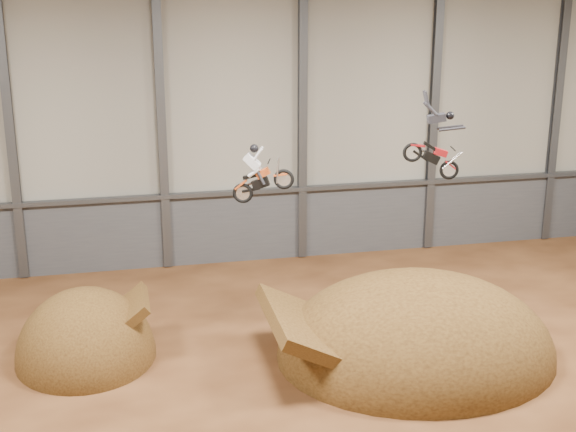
% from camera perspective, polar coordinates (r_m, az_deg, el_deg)
% --- Properties ---
extents(floor, '(40.00, 40.00, 0.00)m').
position_cam_1_polar(floor, '(26.55, 1.29, -14.13)').
color(floor, '#472713').
rests_on(floor, ground).
extents(back_wall, '(40.00, 0.10, 14.00)m').
position_cam_1_polar(back_wall, '(38.07, -3.96, 6.79)').
color(back_wall, '#9D998B').
rests_on(back_wall, ground).
extents(lower_band_back, '(39.80, 0.18, 3.50)m').
position_cam_1_polar(lower_band_back, '(39.24, -3.78, -0.80)').
color(lower_band_back, '#4B4C52').
rests_on(lower_band_back, ground).
extents(steel_rail, '(39.80, 0.35, 0.20)m').
position_cam_1_polar(steel_rail, '(38.59, -3.80, 1.68)').
color(steel_rail, '#47494F').
rests_on(steel_rail, lower_band_back).
extents(steel_column_1, '(0.40, 0.36, 13.90)m').
position_cam_1_polar(steel_column_1, '(37.77, -19.17, 5.81)').
color(steel_column_1, '#47494F').
rests_on(steel_column_1, ground).
extents(steel_column_2, '(0.40, 0.36, 13.90)m').
position_cam_1_polar(steel_column_2, '(37.54, -8.98, 6.48)').
color(steel_column_2, '#47494F').
rests_on(steel_column_2, ground).
extents(steel_column_3, '(0.40, 0.36, 13.90)m').
position_cam_1_polar(steel_column_3, '(38.49, 1.03, 6.94)').
color(steel_column_3, '#47494F').
rests_on(steel_column_3, ground).
extents(steel_column_4, '(0.40, 0.36, 13.90)m').
position_cam_1_polar(steel_column_4, '(40.52, 10.32, 7.18)').
color(steel_column_4, '#47494F').
rests_on(steel_column_4, ground).
extents(steel_column_5, '(0.40, 0.36, 13.90)m').
position_cam_1_polar(steel_column_5, '(43.50, 18.54, 7.24)').
color(steel_column_5, '#47494F').
rests_on(steel_column_5, ground).
extents(takeoff_ramp, '(5.12, 5.91, 5.12)m').
position_cam_1_polar(takeoff_ramp, '(31.18, -14.12, -9.67)').
color(takeoff_ramp, '#3B250E').
rests_on(takeoff_ramp, ground).
extents(landing_ramp, '(10.44, 9.23, 6.02)m').
position_cam_1_polar(landing_ramp, '(30.79, 9.04, -9.70)').
color(landing_ramp, '#3B250E').
rests_on(landing_ramp, ground).
extents(fmx_rider_a, '(3.04, 1.69, 2.78)m').
position_cam_1_polar(fmx_rider_a, '(28.92, -1.53, 3.48)').
color(fmx_rider_a, '#BF491A').
extents(fmx_rider_b, '(3.68, 1.47, 3.40)m').
position_cam_1_polar(fmx_rider_b, '(28.13, 9.93, 5.66)').
color(fmx_rider_b, '#AE1318').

